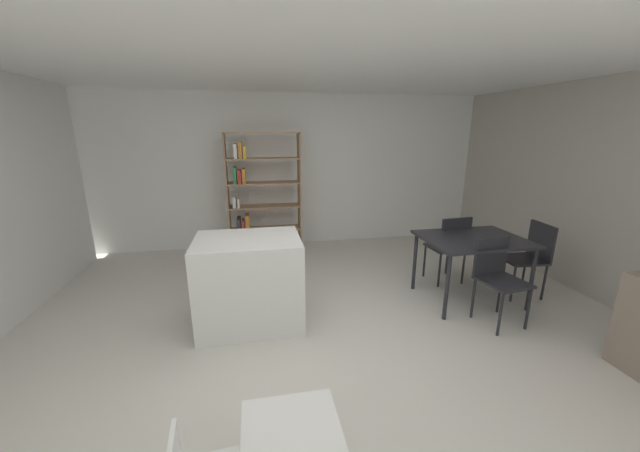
{
  "coord_description": "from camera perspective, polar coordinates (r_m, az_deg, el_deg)",
  "views": [
    {
      "loc": [
        -0.39,
        -2.87,
        1.96
      ],
      "look_at": [
        0.25,
        0.52,
        1.01
      ],
      "focal_mm": 19.41,
      "sensor_mm": 36.0,
      "label": 1
    }
  ],
  "objects": [
    {
      "name": "kitchen_island",
      "position": [
        3.67,
        -11.52,
        -8.96
      ],
      "size": [
        1.04,
        0.77,
        0.93
      ],
      "primitive_type": "cube",
      "color": "silver",
      "rests_on": "ground_plane"
    },
    {
      "name": "dining_chair_far",
      "position": [
        4.79,
        20.65,
        -2.72
      ],
      "size": [
        0.45,
        0.44,
        0.91
      ],
      "rotation": [
        0.0,
        0.0,
        3.22
      ],
      "color": "#232328",
      "rests_on": "ground_plane"
    },
    {
      "name": "ground_plane",
      "position": [
        3.5,
        -2.62,
        -18.66
      ],
      "size": [
        9.96,
        9.96,
        0.0
      ],
      "primitive_type": "plane",
      "color": "beige"
    },
    {
      "name": "open_bookshelf",
      "position": [
        5.64,
        -10.31,
        5.05
      ],
      "size": [
        1.16,
        0.33,
        1.94
      ],
      "color": "#997551",
      "rests_on": "ground_plane"
    },
    {
      "name": "ceiling_slab",
      "position": [
        2.97,
        -3.31,
        27.73
      ],
      "size": [
        7.23,
        6.27,
        0.06
      ],
      "color": "white",
      "rests_on": "ground_plane"
    },
    {
      "name": "back_partition",
      "position": [
        6.03,
        -7.08,
        8.86
      ],
      "size": [
        7.23,
        0.06,
        2.57
      ],
      "primitive_type": "cube",
      "color": "white",
      "rests_on": "ground_plane"
    },
    {
      "name": "child_table",
      "position": [
        2.09,
        -4.63,
        -32.43
      ],
      "size": [
        0.5,
        0.5,
        0.51
      ],
      "color": "white",
      "rests_on": "ground_plane"
    },
    {
      "name": "dining_table",
      "position": [
        4.38,
        23.86,
        -2.76
      ],
      "size": [
        1.14,
        0.88,
        0.77
      ],
      "color": "#232328",
      "rests_on": "ground_plane"
    },
    {
      "name": "dining_chair_window_side",
      "position": [
        4.9,
        31.37,
        -3.82
      ],
      "size": [
        0.49,
        0.45,
        0.9
      ],
      "rotation": [
        0.0,
        0.0,
        -1.65
      ],
      "color": "#232328",
      "rests_on": "ground_plane"
    },
    {
      "name": "dining_chair_near",
      "position": [
        4.07,
        27.16,
        -6.83
      ],
      "size": [
        0.48,
        0.48,
        0.89
      ],
      "rotation": [
        0.0,
        0.0,
        0.14
      ],
      "color": "#232328",
      "rests_on": "ground_plane"
    }
  ]
}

